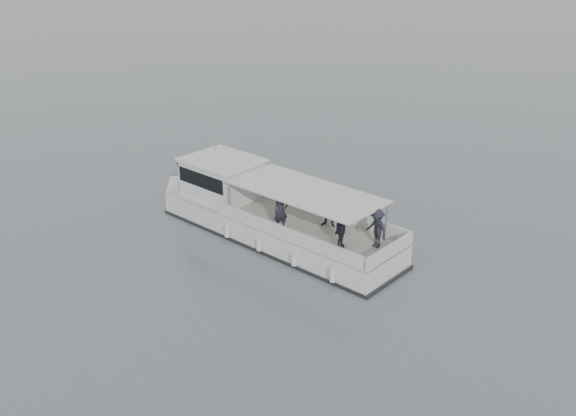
% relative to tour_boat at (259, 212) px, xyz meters
% --- Properties ---
extents(ground, '(1400.00, 1400.00, 0.00)m').
position_rel_tour_boat_xyz_m(ground, '(0.02, -3.12, -0.93)').
color(ground, slate).
rests_on(ground, ground).
extents(tour_boat, '(13.57, 5.97, 5.68)m').
position_rel_tour_boat_xyz_m(tour_boat, '(0.00, 0.00, 0.00)').
color(tour_boat, white).
rests_on(tour_boat, ground).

